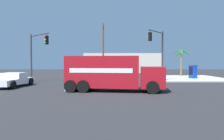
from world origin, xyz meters
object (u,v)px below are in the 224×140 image
at_px(delivery_truck, 111,73).
at_px(palm_tree_far, 181,57).
at_px(pickup_white, 13,79).
at_px(utility_pole, 103,49).
at_px(traffic_light_primary, 158,48).
at_px(traffic_light_secondary, 36,50).
at_px(vending_machine_red, 193,72).

bearing_deg(delivery_truck, palm_tree_far, 55.70).
relative_size(pickup_white, utility_pole, 0.58).
bearing_deg(pickup_white, palm_tree_far, 33.14).
distance_m(traffic_light_primary, palm_tree_far, 11.18).
xyz_separation_m(traffic_light_secondary, pickup_white, (-0.84, -4.21, -3.10)).
height_order(delivery_truck, pickup_white, delivery_truck).
xyz_separation_m(traffic_light_secondary, vending_machine_red, (20.31, 4.56, -2.76)).
bearing_deg(traffic_light_primary, delivery_truck, -127.18).
distance_m(traffic_light_secondary, utility_pole, 14.79).
xyz_separation_m(pickup_white, vending_machine_red, (21.15, 8.78, 0.34)).
distance_m(pickup_white, palm_tree_far, 25.38).
bearing_deg(palm_tree_far, delivery_truck, -124.30).
bearing_deg(traffic_light_secondary, delivery_truck, -39.76).
xyz_separation_m(delivery_truck, pickup_white, (-9.62, 3.09, -0.79)).
relative_size(delivery_truck, traffic_light_secondary, 1.43).
relative_size(traffic_light_primary, palm_tree_far, 1.40).
bearing_deg(delivery_truck, utility_pole, 93.83).
xyz_separation_m(traffic_light_primary, utility_pole, (-6.99, 12.61, 0.67)).
height_order(traffic_light_primary, vending_machine_red, traffic_light_primary).
bearing_deg(delivery_truck, vending_machine_red, 45.84).
distance_m(traffic_light_primary, traffic_light_secondary, 14.43).
bearing_deg(pickup_white, traffic_light_primary, 15.90).
height_order(pickup_white, palm_tree_far, palm_tree_far).
bearing_deg(traffic_light_primary, pickup_white, -164.10).
bearing_deg(utility_pole, vending_machine_red, -32.46).
relative_size(delivery_truck, vending_machine_red, 4.48).
bearing_deg(utility_pole, traffic_light_primary, -61.02).
xyz_separation_m(pickup_white, utility_pole, (8.28, 16.96, 4.03)).
bearing_deg(vending_machine_red, utility_pole, 147.54).
bearing_deg(vending_machine_red, traffic_light_secondary, -167.34).
xyz_separation_m(vending_machine_red, palm_tree_far, (0.01, 5.04, 2.14)).
xyz_separation_m(palm_tree_far, utility_pole, (-12.87, 3.15, 1.56)).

